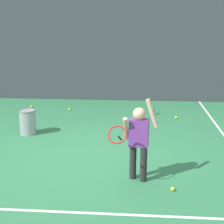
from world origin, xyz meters
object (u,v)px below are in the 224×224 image
at_px(tennis_ball_2, 176,117).
at_px(ball_hopper, 28,122).
at_px(tennis_ball_4, 69,109).
at_px(tennis_ball_5, 31,107).
at_px(tennis_player, 138,137).
at_px(water_bottle, 153,111).
at_px(tennis_ball_1, 173,189).

bearing_deg(tennis_ball_2, ball_hopper, -156.32).
distance_m(ball_hopper, tennis_ball_4, 2.24).
xyz_separation_m(ball_hopper, tennis_ball_5, (-0.69, 2.40, -0.26)).
height_order(tennis_player, water_bottle, tennis_player).
bearing_deg(tennis_player, tennis_ball_2, 81.96).
bearing_deg(tennis_ball_4, tennis_player, -65.17).
distance_m(water_bottle, tennis_ball_2, 0.69).
bearing_deg(tennis_ball_1, water_bottle, 91.74).
bearing_deg(water_bottle, tennis_ball_1, -88.26).
relative_size(tennis_ball_1, tennis_ball_2, 1.00).
height_order(ball_hopper, tennis_ball_5, ball_hopper).
relative_size(tennis_player, tennis_ball_1, 20.46).
xyz_separation_m(tennis_player, tennis_ball_5, (-3.19, 4.52, -0.69)).
relative_size(tennis_ball_4, tennis_ball_5, 1.00).
bearing_deg(tennis_ball_2, tennis_ball_4, 168.16).
height_order(tennis_ball_1, tennis_ball_5, same).
bearing_deg(tennis_ball_4, tennis_ball_2, -11.84).
bearing_deg(tennis_player, tennis_ball_4, 122.14).
bearing_deg(tennis_player, tennis_ball_5, 132.48).
xyz_separation_m(water_bottle, tennis_ball_4, (-2.40, 0.28, -0.08)).
bearing_deg(ball_hopper, tennis_ball_2, 23.68).
bearing_deg(tennis_ball_5, tennis_ball_1, -52.48).
height_order(tennis_player, tennis_ball_1, tennis_player).
bearing_deg(ball_hopper, tennis_ball_1, -39.02).
xyz_separation_m(tennis_ball_1, tennis_ball_5, (-3.73, 4.86, 0.00)).
bearing_deg(tennis_player, tennis_ball_1, -24.36).
xyz_separation_m(water_bottle, tennis_ball_5, (-3.60, 0.51, -0.08)).
relative_size(tennis_ball_2, tennis_ball_4, 1.00).
relative_size(tennis_player, tennis_ball_4, 20.46).
bearing_deg(water_bottle, tennis_player, -95.82).
distance_m(tennis_ball_4, tennis_ball_5, 1.22).
relative_size(water_bottle, tennis_ball_5, 3.33).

